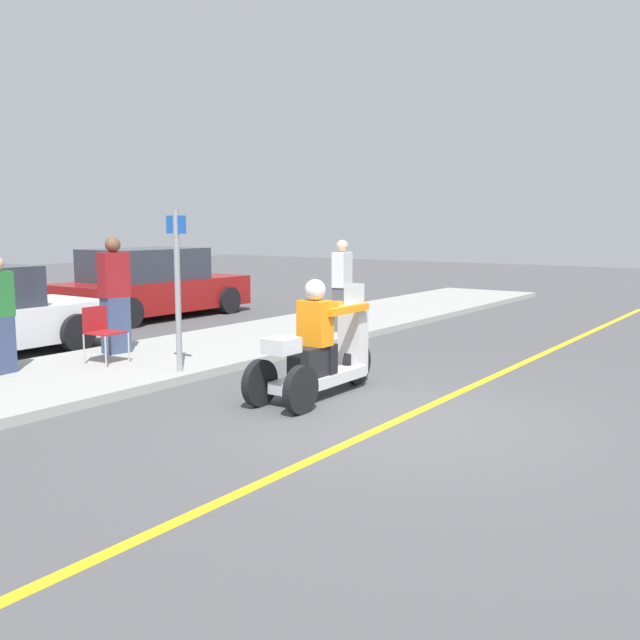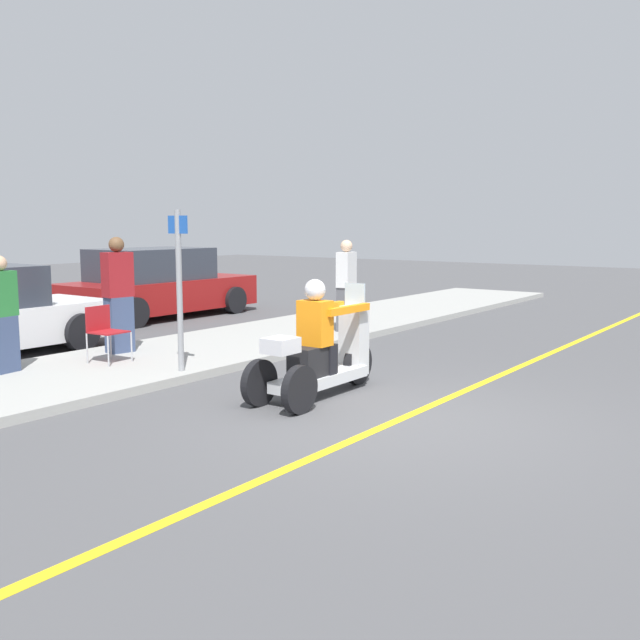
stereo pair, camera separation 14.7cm
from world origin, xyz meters
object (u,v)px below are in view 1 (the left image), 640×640
object	(u,v)px
parked_car_lot_center	(151,285)
street_sign	(178,284)
motorcycle_trike	(320,354)
folding_chair_set_back	(101,328)
spectator_mid_group	(115,297)
spectator_with_child	(342,287)

from	to	relation	value
parked_car_lot_center	street_sign	bearing A→B (deg)	-128.37
motorcycle_trike	folding_chair_set_back	distance (m)	3.55
street_sign	spectator_mid_group	bearing A→B (deg)	77.03
folding_chair_set_back	parked_car_lot_center	xyz separation A→B (m)	(4.45, 3.96, 0.12)
motorcycle_trike	spectator_mid_group	size ratio (longest dim) A/B	1.22
parked_car_lot_center	street_sign	xyz separation A→B (m)	(-4.23, -5.34, 0.58)
motorcycle_trike	street_sign	bearing A→B (deg)	99.42
spectator_mid_group	folding_chair_set_back	distance (m)	0.88
parked_car_lot_center	street_sign	world-z (taller)	street_sign
motorcycle_trike	parked_car_lot_center	distance (m)	8.41
motorcycle_trike	parked_car_lot_center	size ratio (longest dim) A/B	0.48
motorcycle_trike	spectator_mid_group	distance (m)	4.00
parked_car_lot_center	folding_chair_set_back	bearing A→B (deg)	-138.32
motorcycle_trike	spectator_with_child	world-z (taller)	spectator_with_child
spectator_with_child	parked_car_lot_center	distance (m)	5.11
spectator_with_child	street_sign	size ratio (longest dim) A/B	0.78
street_sign	spectator_with_child	bearing A→B (deg)	3.14
spectator_with_child	motorcycle_trike	bearing A→B (deg)	-149.76
spectator_with_child	spectator_mid_group	world-z (taller)	spectator_mid_group
motorcycle_trike	spectator_with_child	size ratio (longest dim) A/B	1.29
motorcycle_trike	folding_chair_set_back	world-z (taller)	motorcycle_trike
street_sign	folding_chair_set_back	bearing A→B (deg)	98.98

